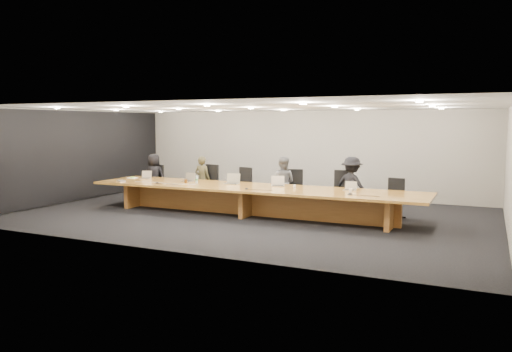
% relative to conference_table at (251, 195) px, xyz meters
% --- Properties ---
extents(ground, '(12.00, 12.00, 0.00)m').
position_rel_conference_table_xyz_m(ground, '(0.00, 0.00, -0.52)').
color(ground, black).
rests_on(ground, ground).
extents(back_wall, '(12.00, 0.02, 2.80)m').
position_rel_conference_table_xyz_m(back_wall, '(0.00, 4.00, 0.88)').
color(back_wall, beige).
rests_on(back_wall, ground).
extents(left_wall_panel, '(0.08, 7.84, 2.74)m').
position_rel_conference_table_xyz_m(left_wall_panel, '(-5.94, 0.00, 0.85)').
color(left_wall_panel, black).
rests_on(left_wall_panel, ground).
extents(conference_table, '(9.00, 1.80, 0.75)m').
position_rel_conference_table_xyz_m(conference_table, '(0.00, 0.00, 0.00)').
color(conference_table, brown).
rests_on(conference_table, ground).
extents(chair_far_left, '(0.66, 0.66, 1.11)m').
position_rel_conference_table_xyz_m(chair_far_left, '(-4.01, 1.20, 0.03)').
color(chair_far_left, black).
rests_on(chair_far_left, ground).
extents(chair_left, '(0.74, 0.74, 1.19)m').
position_rel_conference_table_xyz_m(chair_left, '(-2.04, 1.17, 0.07)').
color(chair_left, black).
rests_on(chair_left, ground).
extents(chair_mid_left, '(0.72, 0.72, 1.13)m').
position_rel_conference_table_xyz_m(chair_mid_left, '(-0.95, 1.26, 0.05)').
color(chair_mid_left, black).
rests_on(chair_mid_left, ground).
extents(chair_mid_right, '(0.73, 0.73, 1.13)m').
position_rel_conference_table_xyz_m(chair_mid_right, '(0.70, 1.30, 0.05)').
color(chair_mid_right, black).
rests_on(chair_mid_right, ground).
extents(chair_right, '(0.60, 0.60, 1.16)m').
position_rel_conference_table_xyz_m(chair_right, '(2.03, 1.30, 0.06)').
color(chair_right, black).
rests_on(chair_right, ground).
extents(chair_far_right, '(0.60, 0.60, 1.02)m').
position_rel_conference_table_xyz_m(chair_far_right, '(3.42, 1.23, -0.01)').
color(chair_far_right, black).
rests_on(chair_far_right, ground).
extents(person_a, '(0.76, 0.55, 1.43)m').
position_rel_conference_table_xyz_m(person_a, '(-4.03, 1.27, 0.20)').
color(person_a, black).
rests_on(person_a, ground).
extents(person_b, '(0.52, 0.35, 1.41)m').
position_rel_conference_table_xyz_m(person_b, '(-2.22, 1.23, 0.19)').
color(person_b, '#34301C').
rests_on(person_b, ground).
extents(person_c, '(0.76, 0.62, 1.47)m').
position_rel_conference_table_xyz_m(person_c, '(0.37, 1.26, 0.21)').
color(person_c, '#5B5C5E').
rests_on(person_c, ground).
extents(person_d, '(1.11, 0.86, 1.52)m').
position_rel_conference_table_xyz_m(person_d, '(2.33, 1.25, 0.24)').
color(person_d, black).
rests_on(person_d, ground).
extents(laptop_a, '(0.35, 0.29, 0.24)m').
position_rel_conference_table_xyz_m(laptop_a, '(-3.68, 0.39, 0.35)').
color(laptop_a, '#C2AD94').
rests_on(laptop_a, conference_table).
extents(laptop_b, '(0.35, 0.27, 0.25)m').
position_rel_conference_table_xyz_m(laptop_b, '(-2.13, 0.29, 0.36)').
color(laptop_b, tan).
rests_on(laptop_b, conference_table).
extents(laptop_c, '(0.41, 0.32, 0.29)m').
position_rel_conference_table_xyz_m(laptop_c, '(-0.72, 0.28, 0.38)').
color(laptop_c, '#B6AC8B').
rests_on(laptop_c, conference_table).
extents(laptop_d, '(0.42, 0.37, 0.27)m').
position_rel_conference_table_xyz_m(laptop_d, '(0.59, 0.39, 0.37)').
color(laptop_d, '#BEAB91').
rests_on(laptop_d, conference_table).
extents(laptop_e, '(0.30, 0.22, 0.23)m').
position_rel_conference_table_xyz_m(laptop_e, '(2.51, 0.35, 0.34)').
color(laptop_e, '#C3B295').
rests_on(laptop_e, conference_table).
extents(water_bottle, '(0.07, 0.07, 0.21)m').
position_rel_conference_table_xyz_m(water_bottle, '(-1.67, 0.02, 0.33)').
color(water_bottle, '#B3C4BF').
rests_on(water_bottle, conference_table).
extents(amber_mug, '(0.10, 0.10, 0.11)m').
position_rel_conference_table_xyz_m(amber_mug, '(-1.96, -0.07, 0.28)').
color(amber_mug, brown).
rests_on(amber_mug, conference_table).
extents(paper_cup_near, '(0.09, 0.09, 0.08)m').
position_rel_conference_table_xyz_m(paper_cup_near, '(1.12, 0.21, 0.27)').
color(paper_cup_near, white).
rests_on(paper_cup_near, conference_table).
extents(paper_cup_far, '(0.10, 0.10, 0.10)m').
position_rel_conference_table_xyz_m(paper_cup_far, '(2.62, 0.02, 0.28)').
color(paper_cup_far, white).
rests_on(paper_cup_far, conference_table).
extents(notepad, '(0.27, 0.22, 0.02)m').
position_rel_conference_table_xyz_m(notepad, '(-4.12, 0.32, 0.24)').
color(notepad, white).
rests_on(notepad, conference_table).
extents(lime_gadget, '(0.16, 0.13, 0.02)m').
position_rel_conference_table_xyz_m(lime_gadget, '(-4.13, 0.33, 0.26)').
color(lime_gadget, '#6ECE36').
rests_on(lime_gadget, notepad).
extents(av_box, '(0.27, 0.24, 0.03)m').
position_rel_conference_table_xyz_m(av_box, '(-3.85, -0.50, 0.25)').
color(av_box, silver).
rests_on(av_box, conference_table).
extents(mic_left, '(0.15, 0.15, 0.03)m').
position_rel_conference_table_xyz_m(mic_left, '(-2.67, -0.42, 0.24)').
color(mic_left, black).
rests_on(mic_left, conference_table).
extents(mic_center, '(0.12, 0.12, 0.03)m').
position_rel_conference_table_xyz_m(mic_center, '(0.09, -0.46, 0.24)').
color(mic_center, black).
rests_on(mic_center, conference_table).
extents(mic_right, '(0.16, 0.16, 0.03)m').
position_rel_conference_table_xyz_m(mic_right, '(2.70, -0.34, 0.25)').
color(mic_right, black).
rests_on(mic_right, conference_table).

